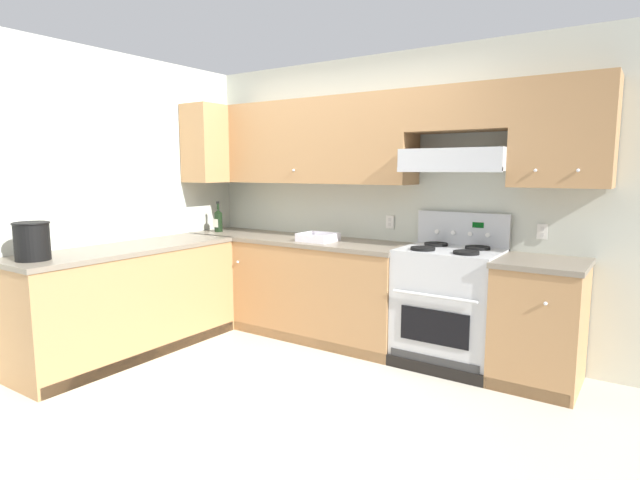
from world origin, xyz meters
The scene contains 9 objects.
ground_plane centered at (0.00, 0.00, 0.00)m, with size 7.04×7.04×0.00m, color beige.
wall_back centered at (0.40, 1.53, 1.48)m, with size 4.68×0.57×2.55m.
wall_left centered at (-1.59, 0.23, 1.34)m, with size 0.47×4.00×2.55m.
counter_back_run centered at (0.04, 1.24, 0.45)m, with size 3.60×0.65×0.91m.
counter_left_run centered at (-1.24, 0.00, 0.45)m, with size 0.63×1.91×0.91m.
stove centered at (1.08, 1.25, 0.48)m, with size 0.76×0.62×1.20m.
wine_bottle centered at (-1.35, 1.17, 1.03)m, with size 0.08×0.09×0.31m.
bowl centered at (-0.11, 1.17, 0.93)m, with size 0.31×0.28×0.07m.
bucket centered at (-1.24, -0.75, 1.05)m, with size 0.25×0.25×0.27m.
Camera 1 is at (2.42, -2.57, 1.54)m, focal length 28.55 mm.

